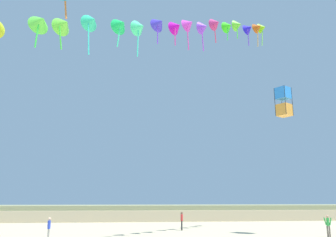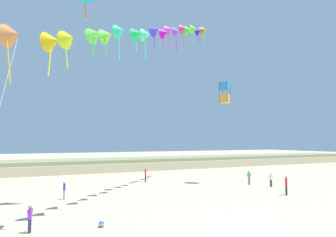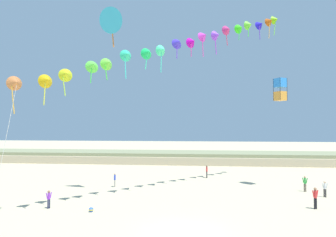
{
  "view_description": "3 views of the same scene",
  "coord_description": "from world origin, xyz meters",
  "px_view_note": "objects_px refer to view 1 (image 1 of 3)",
  "views": [
    {
      "loc": [
        -3.17,
        -12.72,
        2.82
      ],
      "look_at": [
        -0.16,
        13.78,
        8.85
      ],
      "focal_mm": 38.0,
      "sensor_mm": 36.0,
      "label": 1
    },
    {
      "loc": [
        -11.89,
        -13.98,
        5.04
      ],
      "look_at": [
        0.64,
        11.82,
        7.21
      ],
      "focal_mm": 32.0,
      "sensor_mm": 36.0,
      "label": 2
    },
    {
      "loc": [
        1.09,
        -19.16,
        6.74
      ],
      "look_at": [
        -2.15,
        10.63,
        7.58
      ],
      "focal_mm": 32.0,
      "sensor_mm": 36.0,
      "label": 3
    }
  ],
  "objects_px": {
    "person_far_right": "(49,227)",
    "person_far_center": "(182,220)",
    "large_kite_mid_trail": "(284,102)",
    "person_mid_center": "(328,224)"
  },
  "relations": [
    {
      "from": "person_far_right",
      "to": "person_far_center",
      "type": "xyz_separation_m",
      "value": [
        10.39,
        7.1,
        0.05
      ]
    },
    {
      "from": "person_far_center",
      "to": "large_kite_mid_trail",
      "type": "bearing_deg",
      "value": -34.57
    },
    {
      "from": "person_far_right",
      "to": "large_kite_mid_trail",
      "type": "distance_m",
      "value": 21.04
    },
    {
      "from": "person_mid_center",
      "to": "large_kite_mid_trail",
      "type": "height_order",
      "value": "large_kite_mid_trail"
    },
    {
      "from": "person_mid_center",
      "to": "person_far_center",
      "type": "relative_size",
      "value": 1.0
    },
    {
      "from": "person_far_right",
      "to": "person_mid_center",
      "type": "bearing_deg",
      "value": -0.69
    },
    {
      "from": "person_far_right",
      "to": "person_far_center",
      "type": "distance_m",
      "value": 12.59
    },
    {
      "from": "person_far_center",
      "to": "person_mid_center",
      "type": "bearing_deg",
      "value": -36.35
    },
    {
      "from": "person_far_center",
      "to": "large_kite_mid_trail",
      "type": "height_order",
      "value": "large_kite_mid_trail"
    },
    {
      "from": "person_mid_center",
      "to": "person_far_right",
      "type": "relative_size",
      "value": 1.05
    }
  ]
}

